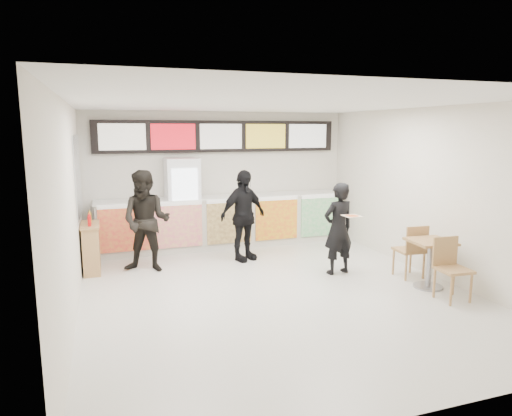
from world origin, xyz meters
name	(u,v)px	position (x,y,z in m)	size (l,w,h in m)	color
floor	(274,291)	(0.00, 0.00, 0.00)	(7.00, 7.00, 0.00)	beige
ceiling	(275,103)	(0.00, 0.00, 3.00)	(7.00, 7.00, 0.00)	white
wall_back	(220,178)	(0.00, 3.50, 1.50)	(6.00, 6.00, 0.00)	silver
wall_left	(70,211)	(-3.00, 0.00, 1.50)	(7.00, 7.00, 0.00)	silver
wall_right	(431,192)	(3.00, 0.00, 1.50)	(7.00, 7.00, 0.00)	silver
service_counter	(225,221)	(0.00, 3.09, 0.57)	(5.56, 0.77, 1.14)	silver
menu_board	(220,136)	(0.00, 3.41, 2.45)	(5.50, 0.14, 0.70)	black
drinks_fridge	(183,204)	(-0.93, 3.11, 1.00)	(0.70, 0.67, 2.00)	white
mirror_panel	(78,176)	(-2.99, 2.45, 1.75)	(0.01, 2.00, 1.50)	#B2B7BF
customer_main	(338,229)	(1.43, 0.51, 0.84)	(0.61, 0.40, 1.67)	black
customer_left	(146,221)	(-1.84, 1.77, 0.94)	(0.91, 0.71, 1.88)	black
customer_mid	(243,216)	(0.06, 1.89, 0.91)	(1.07, 0.44, 1.82)	black
pizza_slice	(352,216)	(1.43, 0.06, 1.16)	(0.36, 0.36, 0.02)	beige
cafe_table	(430,255)	(2.50, -0.66, 0.56)	(0.69, 1.67, 0.96)	tan
condiment_ledge	(91,247)	(-2.82, 2.04, 0.46)	(0.33, 0.81, 1.08)	tan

